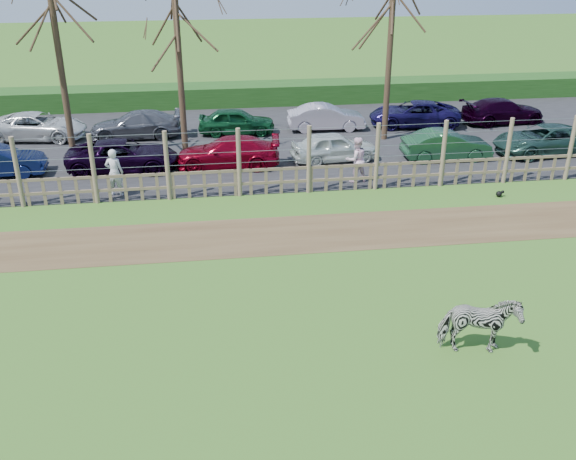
{
  "coord_description": "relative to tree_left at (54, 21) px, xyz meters",
  "views": [
    {
      "loc": [
        -1.18,
        -13.53,
        8.62
      ],
      "look_at": [
        1.0,
        2.5,
        1.1
      ],
      "focal_mm": 40.0,
      "sensor_mm": 36.0,
      "label": 1
    }
  ],
  "objects": [
    {
      "name": "car_6",
      "position": [
        19.62,
        -1.49,
        -4.98
      ],
      "size": [
        4.52,
        2.47,
        1.2
      ],
      "primitive_type": "imported",
      "rotation": [
        0.0,
        0.0,
        4.83
      ],
      "color": "#24443A",
      "rests_on": "asphalt"
    },
    {
      "name": "car_12",
      "position": [
        15.5,
        3.39,
        -4.98
      ],
      "size": [
        4.55,
        2.56,
        1.2
      ],
      "primitive_type": "imported",
      "rotation": [
        0.0,
        0.0,
        4.58
      ],
      "color": "#140E3E",
      "rests_on": "asphalt"
    },
    {
      "name": "fence",
      "position": [
        6.5,
        -4.5,
        -4.81
      ],
      "size": [
        30.16,
        0.16,
        2.5
      ],
      "color": "brown",
      "rests_on": "ground"
    },
    {
      "name": "crow",
      "position": [
        15.72,
        -5.86,
        -5.5
      ],
      "size": [
        0.3,
        0.22,
        0.24
      ],
      "color": "black",
      "rests_on": "ground"
    },
    {
      "name": "car_9",
      "position": [
        2.27,
        3.25,
        -4.98
      ],
      "size": [
        4.14,
        1.69,
        1.2
      ],
      "primitive_type": "imported",
      "rotation": [
        0.0,
        0.0,
        4.71
      ],
      "color": "#53555D",
      "rests_on": "asphalt"
    },
    {
      "name": "car_11",
      "position": [
        11.14,
        3.34,
        -4.98
      ],
      "size": [
        3.68,
        1.39,
        1.2
      ],
      "primitive_type": "imported",
      "rotation": [
        0.0,
        0.0,
        1.54
      ],
      "color": "#BFB2C0",
      "rests_on": "asphalt"
    },
    {
      "name": "car_2",
      "position": [
        2.1,
        -1.23,
        -4.98
      ],
      "size": [
        4.37,
        2.1,
        1.2
      ],
      "primitive_type": "imported",
      "rotation": [
        0.0,
        0.0,
        1.55
      ],
      "color": "black",
      "rests_on": "asphalt"
    },
    {
      "name": "car_10",
      "position": [
        6.87,
        3.23,
        -4.98
      ],
      "size": [
        3.62,
        1.67,
        1.2
      ],
      "primitive_type": "imported",
      "rotation": [
        0.0,
        0.0,
        1.5
      ],
      "color": "#104B24",
      "rests_on": "asphalt"
    },
    {
      "name": "asphalt",
      "position": [
        6.5,
        2.0,
        -5.6
      ],
      "size": [
        44.0,
        13.0,
        0.04
      ],
      "primitive_type": "cube",
      "color": "#232326",
      "rests_on": "ground"
    },
    {
      "name": "car_4",
      "position": [
        10.6,
        -1.23,
        -4.98
      ],
      "size": [
        3.67,
        1.83,
        1.2
      ],
      "primitive_type": "imported",
      "rotation": [
        0.0,
        0.0,
        1.69
      ],
      "color": "silver",
      "rests_on": "asphalt"
    },
    {
      "name": "zebra",
      "position": [
        11.13,
        -14.73,
        -4.89
      ],
      "size": [
        1.81,
        1.04,
        1.45
      ],
      "primitive_type": "imported",
      "rotation": [
        0.0,
        0.0,
        1.42
      ],
      "color": "gray",
      "rests_on": "ground"
    },
    {
      "name": "tree_left",
      "position": [
        0.0,
        0.0,
        0.0
      ],
      "size": [
        4.8,
        4.8,
        7.88
      ],
      "color": "#3D2B1E",
      "rests_on": "ground"
    },
    {
      "name": "car_3",
      "position": [
        6.23,
        -1.39,
        -4.98
      ],
      "size": [
        4.28,
        2.06,
        1.2
      ],
      "primitive_type": "imported",
      "rotation": [
        0.0,
        0.0,
        4.62
      ],
      "color": "maroon",
      "rests_on": "asphalt"
    },
    {
      "name": "car_8",
      "position": [
        -2.15,
        3.59,
        -4.98
      ],
      "size": [
        4.53,
        2.51,
        1.2
      ],
      "primitive_type": "imported",
      "rotation": [
        0.0,
        0.0,
        1.45
      ],
      "color": "silver",
      "rests_on": "asphalt"
    },
    {
      "name": "visitor_b",
      "position": [
        10.93,
        -3.74,
        -4.71
      ],
      "size": [
        0.96,
        0.82,
        1.72
      ],
      "primitive_type": "imported",
      "rotation": [
        0.0,
        0.0,
        3.36
      ],
      "color": "silver",
      "rests_on": "asphalt"
    },
    {
      "name": "car_13",
      "position": [
        20.0,
        3.36,
        -4.98
      ],
      "size": [
        4.31,
        2.17,
        1.2
      ],
      "primitive_type": "imported",
      "rotation": [
        0.0,
        0.0,
        1.69
      ],
      "color": "black",
      "rests_on": "asphalt"
    },
    {
      "name": "visitor_a",
      "position": [
        2.11,
        -3.95,
        -4.71
      ],
      "size": [
        0.7,
        0.53,
        1.72
      ],
      "primitive_type": "imported",
      "rotation": [
        0.0,
        0.0,
        2.94
      ],
      "color": "silver",
      "rests_on": "asphalt"
    },
    {
      "name": "ground",
      "position": [
        6.5,
        -12.5,
        -5.62
      ],
      "size": [
        120.0,
        120.0,
        0.0
      ],
      "primitive_type": "plane",
      "color": "#578B3F",
      "rests_on": "ground"
    },
    {
      "name": "hedge",
      "position": [
        6.5,
        9.0,
        -5.07
      ],
      "size": [
        46.0,
        2.0,
        1.1
      ],
      "primitive_type": "cube",
      "color": "#1E4716",
      "rests_on": "ground"
    },
    {
      "name": "car_5",
      "position": [
        15.25,
        -1.65,
        -4.98
      ],
      "size": [
        3.67,
        1.35,
        1.2
      ],
      "primitive_type": "imported",
      "rotation": [
        0.0,
        0.0,
        1.55
      ],
      "color": "#1E4A2C",
      "rests_on": "asphalt"
    },
    {
      "name": "dirt_strip",
      "position": [
        6.5,
        -8.0,
        -5.61
      ],
      "size": [
        34.0,
        2.8,
        0.01
      ],
      "primitive_type": "cube",
      "color": "brown",
      "rests_on": "ground"
    },
    {
      "name": "tree_right",
      "position": [
        13.5,
        1.5,
        -0.37
      ],
      "size": [
        4.8,
        4.8,
        7.35
      ],
      "color": "#3D2B1E",
      "rests_on": "ground"
    },
    {
      "name": "tree_mid",
      "position": [
        4.5,
        1.0,
        -0.75
      ],
      "size": [
        4.8,
        4.8,
        6.83
      ],
      "color": "#3D2B1E",
      "rests_on": "ground"
    }
  ]
}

